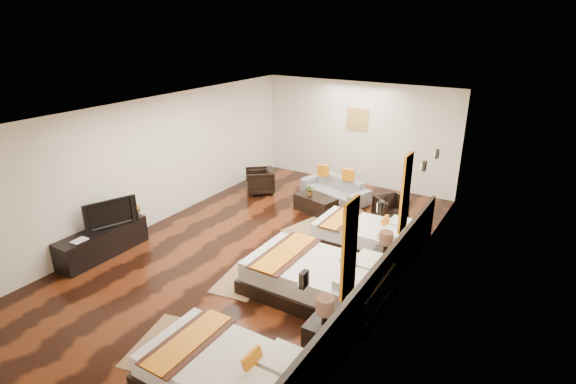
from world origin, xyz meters
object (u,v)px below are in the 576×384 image
Objects in this scene: armchair_left at (260,181)px; armchair_right at (390,208)px; book at (76,239)px; nightstand_a at (324,335)px; bed_near at (224,373)px; bed_far at (364,234)px; tv_console at (103,242)px; coffee_table at (316,204)px; figurine at (131,207)px; bed_mid at (318,278)px; nightstand_b at (384,261)px; sofa at (335,188)px; table_plant at (310,190)px; tv at (109,212)px.

armchair_right is (3.53, 0.13, -0.04)m from armchair_left.
nightstand_a is at bearing 3.04° from book.
bed_near reaches higher than bed_far.
bed_near is 1.13× the size of tv_console.
bed_far is at bearing 28.12° from armchair_left.
coffee_table is at bearing 38.39° from armchair_left.
book is 0.79× the size of figurine.
bed_mid reaches higher than bed_near.
figurine is (-4.95, -1.31, 0.42)m from nightstand_b.
armchair_left is at bearing 151.75° from nightstand_b.
sofa is at bearing 128.88° from nightstand_b.
armchair_left is 1.78m from table_plant.
coffee_table is at bearing 119.35° from nightstand_a.
bed_near is 5.97m from armchair_right.
figurine is at bearing -177.04° from bed_mid.
nightstand_a is 2.61× the size of figurine.
tv_console is at bearing -173.01° from tv.
tv is 0.57m from figurine.
bed_far is 1.19m from nightstand_b.
nightstand_a is 4.95m from table_plant.
bed_near reaches higher than tv_console.
bed_near is at bearing -28.13° from figurine.
table_plant is at bearing 142.20° from armchair_right.
coffee_table is (1.86, -0.36, -0.12)m from armchair_left.
armchair_right reaches higher than tv_console.
armchair_right is 1.90m from table_plant.
bed_mid is 2.01m from bed_far.
coffee_table is at bearing -73.54° from sofa.
armchair_right is (4.22, 5.02, -0.28)m from book.
figurine is 5.64m from armchair_right.
tv_console is at bearing -49.50° from armchair_left.
armchair_left is (-3.51, 3.38, 0.02)m from bed_mid.
tv_console is 6.16m from armchair_right.
nightstand_a reaches higher than armchair_left.
armchair_right is at bearing -1.94° from sofa.
bed_near is at bearing -90.09° from bed_mid.
figurine is 4.01m from table_plant.
tv reaches higher than sofa.
armchair_left is at bearing 121.01° from bed_near.
armchair_left reaches higher than tv_console.
sofa is 1.76m from armchair_right.
nightstand_a is at bearing -59.22° from bed_mid.
nightstand_a is (0.75, -3.26, 0.07)m from bed_far.
nightstand_a is 6.29m from armchair_left.
bed_mid is 2.34× the size of tv.
nightstand_a reaches higher than table_plant.
book is at bearing -163.25° from tv.
sofa is at bearing 63.23° from tv_console.
coffee_table is (2.55, 4.53, -0.36)m from book.
figurine is at bearing -104.29° from sofa.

